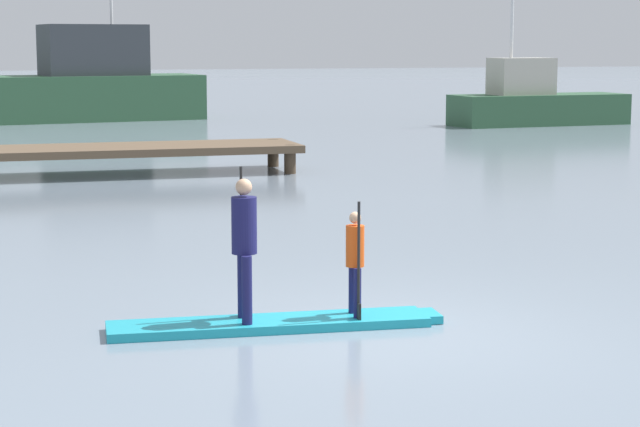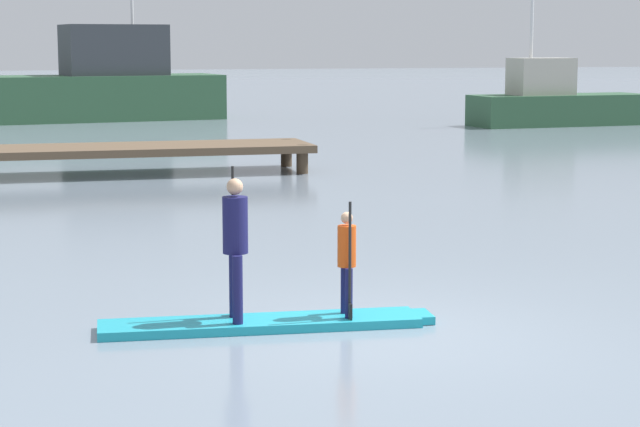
% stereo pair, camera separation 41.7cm
% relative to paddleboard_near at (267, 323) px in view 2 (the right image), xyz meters
% --- Properties ---
extents(ground_plane, '(240.00, 240.00, 0.00)m').
position_rel_paddleboard_near_xyz_m(ground_plane, '(1.17, -0.49, -0.05)').
color(ground_plane, gray).
extents(paddleboard_near, '(3.73, 0.92, 0.10)m').
position_rel_paddleboard_near_xyz_m(paddleboard_near, '(0.00, 0.00, 0.00)').
color(paddleboard_near, '#1E9EB2').
rests_on(paddleboard_near, ground).
extents(paddler_adult, '(0.30, 0.50, 1.67)m').
position_rel_paddleboard_near_xyz_m(paddler_adult, '(-0.34, 0.03, 0.95)').
color(paddler_adult, '#19194C').
rests_on(paddler_adult, paddleboard_near).
extents(paddler_child_solo, '(0.22, 0.41, 1.30)m').
position_rel_paddleboard_near_xyz_m(paddler_child_solo, '(0.89, -0.08, 0.71)').
color(paddler_child_solo, '#19194C').
rests_on(paddler_child_solo, paddleboard_near).
extents(fishing_boat_white_large, '(11.12, 4.82, 9.41)m').
position_rel_paddleboard_near_xyz_m(fishing_boat_white_large, '(0.51, 35.24, 1.32)').
color(fishing_boat_white_large, '#2D5638').
rests_on(fishing_boat_white_large, ground).
extents(fishing_boat_green_midground, '(6.93, 2.62, 6.27)m').
position_rel_paddleboard_near_xyz_m(fishing_boat_green_midground, '(17.09, 27.89, 0.80)').
color(fishing_boat_green_midground, '#2D5638').
rests_on(fishing_boat_green_midground, ground).
extents(floating_dock, '(13.34, 2.27, 0.69)m').
position_rel_paddleboard_near_xyz_m(floating_dock, '(-2.35, 15.45, 0.54)').
color(floating_dock, brown).
rests_on(floating_dock, ground).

